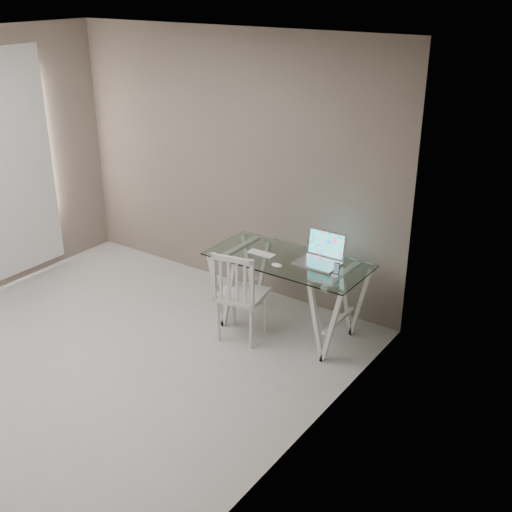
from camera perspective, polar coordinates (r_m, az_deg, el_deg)
The scene contains 7 objects.
room at distance 5.15m, azimuth -18.00°, elevation 6.46°, with size 4.50×4.52×2.71m.
desk at distance 6.05m, azimuth 2.79°, elevation -3.43°, with size 1.50×0.70×0.75m.
chair at distance 5.83m, azimuth -1.56°, elevation -3.25°, with size 0.48×0.48×0.90m.
laptop at distance 5.84m, azimuth 5.84°, elevation 0.08°, with size 0.39×0.31×0.27m.
keyboard at distance 5.99m, azimuth 0.47°, elevation 0.21°, with size 0.29×0.12×0.01m, color silver.
mouse at distance 5.73m, azimuth 1.87°, elevation -0.83°, with size 0.11×0.06×0.03m, color silver.
phone_dock at distance 5.60m, azimuth 7.14°, elevation -1.45°, with size 0.07×0.07×0.12m.
Camera 1 is at (3.90, -2.93, 3.15)m, focal length 45.00 mm.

